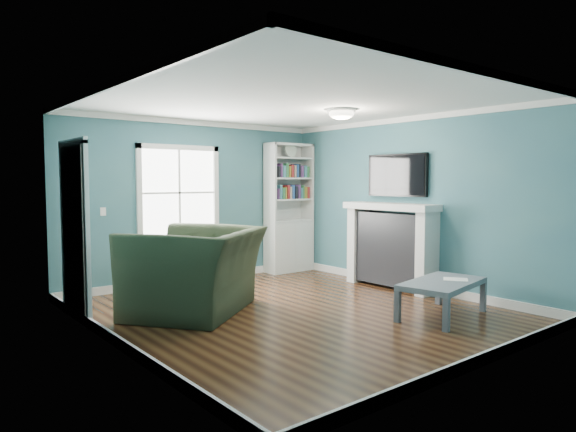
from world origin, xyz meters
TOP-DOWN VIEW (x-y plane):
  - floor at (0.00, 0.00)m, footprint 5.00×5.00m
  - room_walls at (0.00, 0.00)m, footprint 5.00×5.00m
  - trim at (0.00, 0.00)m, footprint 4.50×5.00m
  - window at (-0.30, 2.49)m, footprint 1.40×0.06m
  - bookshelf at (1.77, 2.30)m, footprint 0.90×0.35m
  - fireplace at (2.08, 0.20)m, footprint 0.44×1.58m
  - tv at (2.20, 0.20)m, footprint 0.06×1.10m
  - door at (-2.22, 1.40)m, footprint 0.12×0.98m
  - ceiling_fixture at (0.90, 0.10)m, footprint 0.38×0.38m
  - light_switch at (-1.50, 2.48)m, footprint 0.08×0.01m
  - recliner at (-0.95, 0.78)m, footprint 1.91×1.80m
  - coffee_table at (1.25, -1.28)m, footprint 1.30×0.87m
  - paper_sheet at (1.46, -1.33)m, footprint 0.35×0.36m

SIDE VIEW (x-z plane):
  - floor at x=0.00m, z-range 0.00..0.00m
  - coffee_table at x=1.25m, z-range 0.16..0.60m
  - paper_sheet at x=1.46m, z-range 0.44..0.44m
  - fireplace at x=2.08m, z-range -0.01..1.29m
  - recliner at x=-0.95m, z-range 0.00..1.40m
  - bookshelf at x=1.77m, z-range -0.23..2.08m
  - door at x=-2.22m, z-range -0.01..2.16m
  - light_switch at x=-1.50m, z-range 1.14..1.26m
  - trim at x=0.00m, z-range -0.06..2.54m
  - window at x=-0.30m, z-range 0.70..2.20m
  - room_walls at x=0.00m, z-range -0.92..4.08m
  - tv at x=2.20m, z-range 1.40..2.05m
  - ceiling_fixture at x=0.90m, z-range 2.47..2.63m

